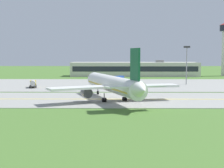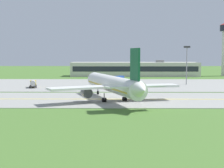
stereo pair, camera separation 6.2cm
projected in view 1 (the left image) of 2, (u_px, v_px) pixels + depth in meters
The scene contains 10 objects.
ground_plane at pixel (92, 99), 82.25m from camera, with size 500.00×500.00×0.00m, color #47702D.
taxiway_strip at pixel (92, 99), 82.25m from camera, with size 240.00×28.00×0.10m, color gray.
apron_pad at pixel (125, 84), 124.00m from camera, with size 140.00×52.00×0.10m, color gray.
taxiway_centreline at pixel (92, 99), 82.25m from camera, with size 220.00×0.60×0.01m, color yellow.
airplane_lead at pixel (113, 84), 78.98m from camera, with size 31.71×38.60×12.70m.
service_truck_baggage at pixel (112, 84), 111.93m from camera, with size 6.12×5.82×2.59m.
service_truck_fuel at pixel (118, 79), 134.15m from camera, with size 5.72×5.67×2.60m.
service_truck_catering at pixel (33, 83), 111.00m from camera, with size 3.36×6.30×2.65m.
terminal_building at pixel (135, 69), 173.27m from camera, with size 67.82×13.57×8.64m.
apron_light_mast at pixel (187, 60), 121.75m from camera, with size 2.40×0.50×14.70m.
Camera 1 is at (5.82, -81.52, 11.32)m, focal length 51.71 mm.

